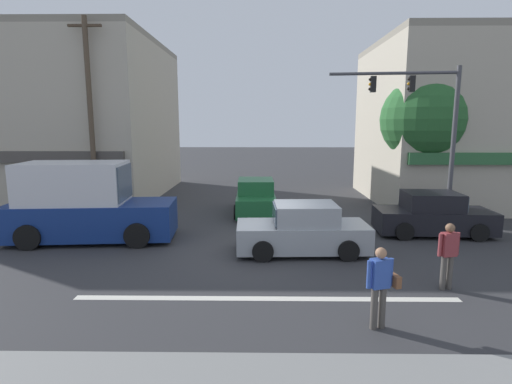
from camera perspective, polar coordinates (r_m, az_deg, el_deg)
name	(u,v)px	position (r m, az deg, el deg)	size (l,w,h in m)	color
ground_plane	(265,252)	(12.91, 1.32, -8.52)	(120.00, 120.00, 0.00)	#333335
lane_marking_stripe	(267,299)	(9.64, 1.52, -14.98)	(9.00, 0.24, 0.01)	silver
building_left_block	(42,120)	(26.06, -28.26, 9.11)	(13.50, 10.63, 8.61)	#B7AD99
building_right_corner	(482,123)	(24.17, 29.60, 8.61)	(11.20, 8.74, 8.24)	#B7AD99
street_tree	(423,120)	(19.51, 22.73, 9.51)	(3.70, 3.70, 6.10)	#4C3823
utility_pole_near_left	(91,116)	(18.81, -22.55, 10.01)	(1.40, 0.22, 8.46)	brown
utility_pole_far_right	(435,113)	(23.16, 24.26, 10.28)	(1.40, 0.22, 8.95)	brown
traffic_light_mast	(429,120)	(16.95, 23.43, 9.37)	(4.87, 0.64, 6.20)	#47474C
sedan_crossing_center	(433,216)	(16.06, 23.94, -3.10)	(4.17, 2.02, 1.58)	black
sedan_approaching_near	(256,198)	(18.22, -0.05, -0.84)	(1.96, 4.14, 1.58)	#1E6033
box_truck_crossing_leftbound	(86,205)	(15.03, -23.17, -1.77)	(5.74, 2.57, 2.75)	navy
sedan_waiting_far	(303,231)	(12.72, 6.69, -5.52)	(4.16, 1.99, 1.58)	#999EA3
pedestrian_foreground_with_bag	(381,283)	(8.38, 17.37, -12.28)	(0.69, 0.36, 1.67)	#4C4742
pedestrian_mid_crossing	(448,252)	(10.87, 25.76, -7.76)	(0.56, 0.30, 1.67)	#4C4742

